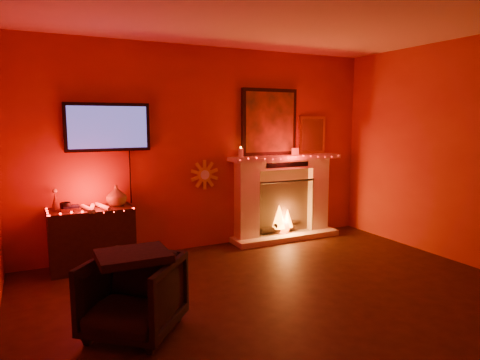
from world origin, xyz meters
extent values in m
plane|color=black|center=(0.00, 0.00, 0.00)|extent=(5.00, 5.00, 0.00)
plane|color=#A92A1B|center=(0.00, 2.50, 1.35)|extent=(5.00, 0.00, 5.00)
cube|color=beige|center=(1.15, 2.30, 0.04)|extent=(1.65, 0.40, 0.08)
cube|color=beige|center=(0.55, 2.39, 0.55)|extent=(0.30, 0.22, 0.95)
cube|color=beige|center=(1.75, 2.39, 0.55)|extent=(0.30, 0.22, 0.95)
cube|color=beige|center=(1.15, 2.39, 1.10)|extent=(1.50, 0.22, 0.14)
cube|color=beige|center=(1.15, 2.33, 1.20)|extent=(1.72, 0.34, 0.06)
cube|color=#956F56|center=(1.15, 2.45, 0.55)|extent=(0.90, 0.10, 0.95)
cube|color=black|center=(1.15, 2.27, 0.47)|extent=(0.90, 0.02, 0.78)
cylinder|color=black|center=(1.05, 2.36, 0.14)|extent=(0.55, 0.09, 0.09)
cylinder|color=black|center=(1.23, 2.38, 0.20)|extent=(0.51, 0.18, 0.08)
cone|color=orange|center=(1.07, 2.36, 0.33)|extent=(0.20, 0.20, 0.34)
cone|color=orange|center=(1.22, 2.37, 0.29)|extent=(0.16, 0.16, 0.26)
sphere|color=#FF3F07|center=(1.15, 2.36, 0.16)|extent=(0.18, 0.18, 0.18)
cube|color=black|center=(0.95, 2.46, 1.71)|extent=(0.88, 0.05, 0.95)
cube|color=#C3581A|center=(0.95, 2.44, 1.71)|extent=(0.78, 0.01, 0.85)
cube|color=gold|center=(1.70, 2.47, 1.51)|extent=(0.46, 0.04, 0.56)
cube|color=#A56D26|center=(1.70, 2.45, 1.51)|extent=(0.38, 0.01, 0.48)
cylinder|color=#ECE4C4|center=(0.45, 2.38, 1.29)|extent=(0.07, 0.07, 0.12)
cube|color=white|center=(1.33, 2.36, 1.28)|extent=(0.12, 0.01, 0.10)
cube|color=black|center=(-1.30, 2.46, 1.65)|extent=(1.00, 0.06, 0.58)
cube|color=#4A50BF|center=(-1.30, 2.42, 1.65)|extent=(0.92, 0.01, 0.50)
cylinder|color=black|center=(-1.05, 2.47, 1.03)|extent=(0.02, 0.02, 0.66)
cylinder|color=gold|center=(-0.05, 2.48, 1.00)|extent=(0.20, 0.03, 0.20)
cylinder|color=white|center=(-0.05, 2.46, 1.00)|extent=(0.13, 0.01, 0.13)
cube|color=black|center=(-1.57, 2.26, 0.36)|extent=(0.94, 0.47, 0.72)
imported|color=brown|center=(-1.26, 2.27, 0.84)|extent=(0.24, 0.24, 0.25)
imported|color=black|center=(-1.83, 2.24, 0.76)|extent=(0.12, 0.12, 0.10)
cylinder|color=white|center=(-1.61, 2.14, 0.74)|extent=(0.12, 0.38, 0.05)
cylinder|color=white|center=(-1.57, 2.14, 0.74)|extent=(0.12, 0.38, 0.05)
cylinder|color=white|center=(-1.44, 2.19, 0.74)|extent=(0.13, 0.38, 0.05)
cube|color=#542218|center=(-1.79, 2.23, 0.73)|extent=(0.20, 0.14, 0.03)
cube|color=#1C2641|center=(-1.78, 2.24, 0.76)|extent=(0.17, 0.12, 0.02)
imported|color=black|center=(-1.48, 0.46, 0.32)|extent=(0.98, 0.98, 0.64)
camera|label=1|loc=(-2.17, -2.89, 1.73)|focal=32.00mm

